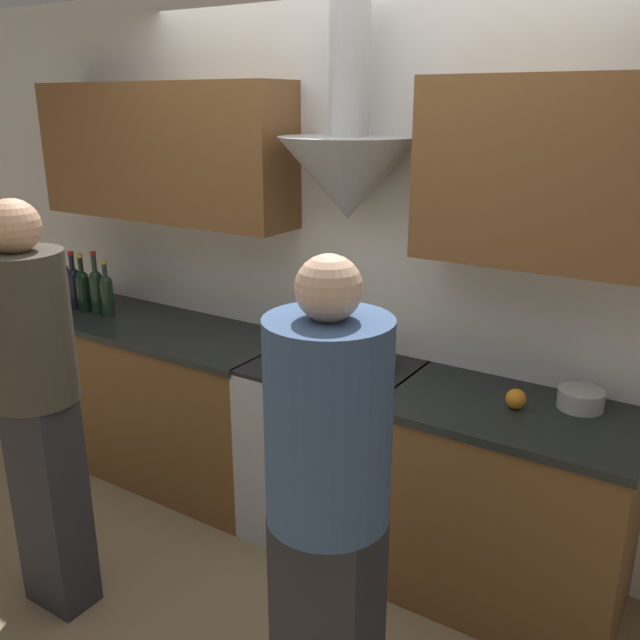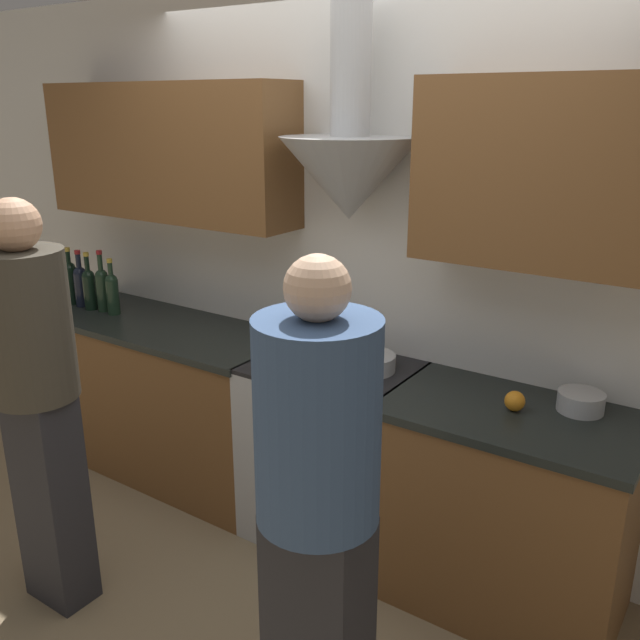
% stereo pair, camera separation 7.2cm
% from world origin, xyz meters
% --- Properties ---
extents(ground_plane, '(12.00, 12.00, 0.00)m').
position_xyz_m(ground_plane, '(0.00, 0.00, 0.00)').
color(ground_plane, '#847051').
extents(wall_back, '(8.40, 0.62, 2.60)m').
position_xyz_m(wall_back, '(-0.11, 0.62, 1.48)').
color(wall_back, white).
rests_on(wall_back, ground_plane).
extents(counter_left, '(1.59, 0.62, 0.89)m').
position_xyz_m(counter_left, '(-1.15, 0.36, 0.45)').
color(counter_left, brown).
rests_on(counter_left, ground_plane).
extents(counter_right, '(1.00, 0.62, 0.89)m').
position_xyz_m(counter_right, '(0.86, 0.36, 0.45)').
color(counter_right, brown).
rests_on(counter_right, ground_plane).
extents(stove_range, '(0.73, 0.60, 0.89)m').
position_xyz_m(stove_range, '(0.00, 0.36, 0.45)').
color(stove_range, '#B7BABC').
rests_on(stove_range, ground_plane).
extents(wine_bottle_0, '(0.08, 0.08, 0.34)m').
position_xyz_m(wine_bottle_0, '(-1.86, 0.32, 1.03)').
color(wine_bottle_0, black).
rests_on(wine_bottle_0, counter_left).
extents(wine_bottle_1, '(0.08, 0.08, 0.34)m').
position_xyz_m(wine_bottle_1, '(-1.76, 0.33, 1.03)').
color(wine_bottle_1, black).
rests_on(wine_bottle_1, counter_left).
extents(wine_bottle_2, '(0.07, 0.07, 0.34)m').
position_xyz_m(wine_bottle_2, '(-1.67, 0.31, 1.03)').
color(wine_bottle_2, black).
rests_on(wine_bottle_2, counter_left).
extents(wine_bottle_3, '(0.07, 0.07, 0.36)m').
position_xyz_m(wine_bottle_3, '(-1.57, 0.33, 1.03)').
color(wine_bottle_3, black).
rests_on(wine_bottle_3, counter_left).
extents(wine_bottle_4, '(0.07, 0.07, 0.32)m').
position_xyz_m(wine_bottle_4, '(-1.48, 0.32, 1.02)').
color(wine_bottle_4, black).
rests_on(wine_bottle_4, counter_left).
extents(stock_pot, '(0.22, 0.22, 0.12)m').
position_xyz_m(stock_pot, '(-0.16, 0.35, 0.95)').
color(stock_pot, '#B7BABC').
rests_on(stock_pot, stove_range).
extents(mixing_bowl, '(0.24, 0.24, 0.08)m').
position_xyz_m(mixing_bowl, '(0.16, 0.41, 0.93)').
color(mixing_bowl, '#B7BABC').
rests_on(mixing_bowl, stove_range).
extents(orange_fruit, '(0.08, 0.08, 0.08)m').
position_xyz_m(orange_fruit, '(0.85, 0.36, 0.93)').
color(orange_fruit, orange).
rests_on(orange_fruit, counter_right).
extents(saucepan, '(0.18, 0.18, 0.08)m').
position_xyz_m(saucepan, '(1.07, 0.51, 0.93)').
color(saucepan, '#B7BABC').
rests_on(saucepan, counter_right).
extents(person_foreground_left, '(0.33, 0.33, 1.73)m').
position_xyz_m(person_foreground_left, '(-0.72, -0.68, 0.96)').
color(person_foreground_left, '#28282D').
rests_on(person_foreground_left, ground_plane).
extents(person_foreground_right, '(0.36, 0.36, 1.68)m').
position_xyz_m(person_foreground_right, '(0.63, -0.69, 0.93)').
color(person_foreground_right, '#28282D').
rests_on(person_foreground_right, ground_plane).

